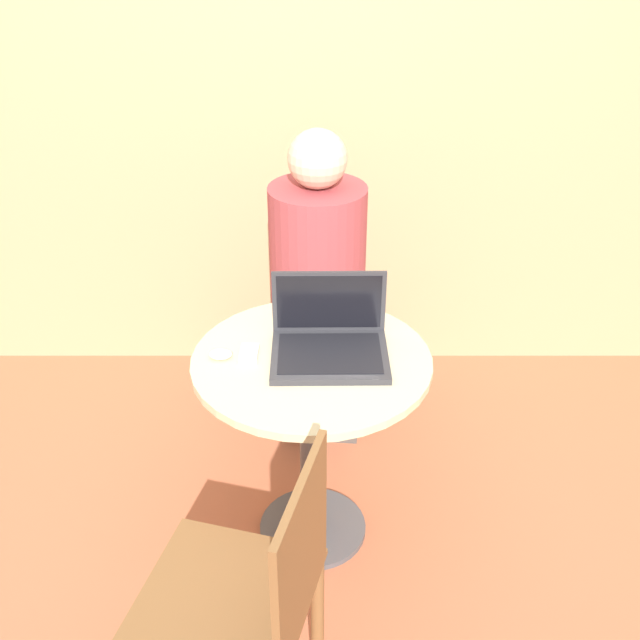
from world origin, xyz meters
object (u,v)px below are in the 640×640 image
at_px(laptop, 329,340).
at_px(cell_phone, 248,354).
at_px(person_seated, 319,308).
at_px(chair_empty, 251,602).

xyz_separation_m(laptop, cell_phone, (-0.24, -0.02, -0.03)).
bearing_deg(person_seated, laptop, -87.09).
distance_m(laptop, chair_empty, 0.77).
bearing_deg(laptop, person_seated, 92.91).
height_order(cell_phone, person_seated, person_seated).
bearing_deg(laptop, chair_empty, -105.57).
height_order(cell_phone, chair_empty, chair_empty).
height_order(laptop, cell_phone, laptop).
relative_size(cell_phone, chair_empty, 0.11).
xyz_separation_m(chair_empty, person_seated, (0.16, 1.30, 0.06)).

